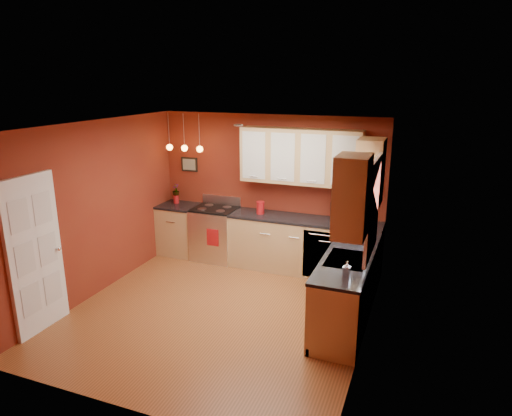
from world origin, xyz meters
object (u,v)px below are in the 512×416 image
at_px(gas_range, 215,233).
at_px(coffee_maker, 337,212).
at_px(sink, 347,261).
at_px(soap_pump, 347,269).
at_px(red_canister, 260,208).

distance_m(gas_range, coffee_maker, 2.25).
relative_size(gas_range, coffee_maker, 3.71).
xyz_separation_m(sink, soap_pump, (0.09, -0.55, 0.12)).
bearing_deg(coffee_maker, red_canister, 166.05).
relative_size(sink, coffee_maker, 2.34).
xyz_separation_m(sink, coffee_maker, (-0.45, 1.58, 0.16)).
bearing_deg(red_canister, gas_range, -179.50).
distance_m(sink, soap_pump, 0.57).
height_order(sink, coffee_maker, coffee_maker).
xyz_separation_m(red_canister, coffee_maker, (1.30, 0.08, 0.03)).
xyz_separation_m(gas_range, soap_pump, (2.71, -2.05, 0.55)).
distance_m(sink, coffee_maker, 1.66).
bearing_deg(gas_range, red_canister, 0.50).
bearing_deg(gas_range, sink, -29.78).
bearing_deg(coffee_maker, soap_pump, -92.98).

